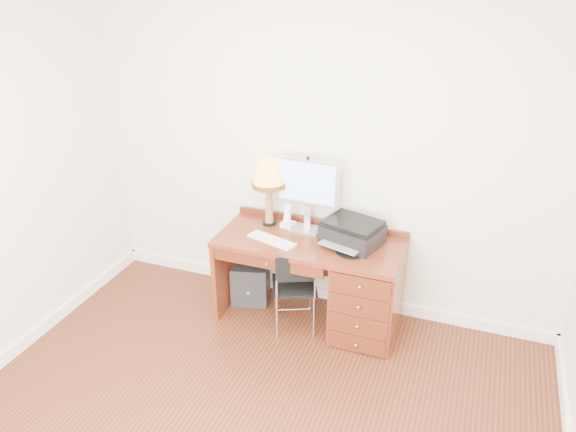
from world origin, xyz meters
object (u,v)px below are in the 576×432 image
at_px(monitor, 307,186).
at_px(phone, 288,220).
at_px(desk, 347,283).
at_px(printer, 352,232).
at_px(chair, 292,283).
at_px(leg_lamp, 269,177).
at_px(equipment_box, 251,281).

height_order(monitor, phone, monitor).
bearing_deg(phone, desk, -5.62).
bearing_deg(printer, phone, -172.58).
height_order(printer, chair, printer).
height_order(desk, leg_lamp, leg_lamp).
bearing_deg(phone, monitor, 21.21).
bearing_deg(leg_lamp, phone, 0.66).
distance_m(phone, equipment_box, 0.71).
bearing_deg(equipment_box, printer, -16.77).
xyz_separation_m(leg_lamp, equipment_box, (-0.16, -0.07, -0.99)).
bearing_deg(chair, leg_lamp, 109.30).
height_order(desk, monitor, monitor).
bearing_deg(equipment_box, leg_lamp, 7.80).
bearing_deg(chair, printer, 10.91).
height_order(printer, phone, phone).
xyz_separation_m(printer, chair, (-0.41, -0.28, -0.39)).
bearing_deg(chair, monitor, 69.14).
distance_m(desk, phone, 0.72).
xyz_separation_m(phone, chair, (0.17, -0.37, -0.36)).
height_order(printer, leg_lamp, leg_lamp).
xyz_separation_m(desk, phone, (-0.57, 0.17, 0.40)).
relative_size(monitor, printer, 1.18).
xyz_separation_m(phone, equipment_box, (-0.33, -0.07, -0.63)).
bearing_deg(printer, leg_lamp, -170.36).
height_order(desk, chair, desk).
bearing_deg(leg_lamp, chair, -47.43).
distance_m(phone, chair, 0.54).
bearing_deg(printer, equipment_box, -164.81).
xyz_separation_m(printer, equipment_box, (-0.91, 0.03, -0.66)).
bearing_deg(monitor, equipment_box, -165.50).
height_order(phone, chair, phone).
height_order(phone, equipment_box, phone).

